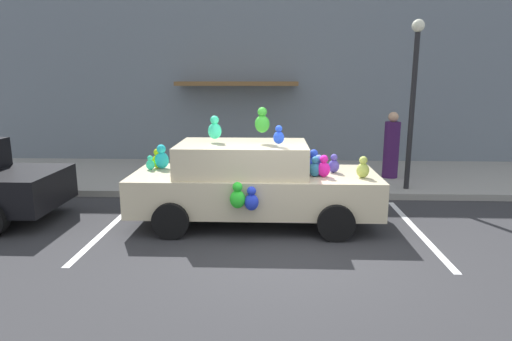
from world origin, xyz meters
name	(u,v)px	position (x,y,z in m)	size (l,w,h in m)	color
ground_plane	(285,250)	(0.00, 0.00, 0.00)	(60.00, 60.00, 0.00)	#2D2D30
sidewalk	(280,176)	(0.00, 5.00, 0.07)	(24.00, 4.00, 0.15)	gray
storefront_building	(280,62)	(-0.01, 7.14, 3.19)	(24.00, 1.25, 6.40)	slate
parking_stripe_front	(417,230)	(2.43, 1.00, 0.00)	(0.12, 3.60, 0.01)	silver
parking_stripe_rear	(110,226)	(-3.24, 1.00, 0.00)	(0.12, 3.60, 0.01)	silver
plush_covered_car	(252,182)	(-0.60, 1.31, 0.81)	(4.56, 2.02, 2.20)	beige
teddy_bear_on_sidewalk	(211,168)	(-1.75, 3.95, 0.51)	(0.41, 0.34, 0.78)	#9E723D
street_lamp_post	(414,88)	(2.97, 3.50, 2.50)	(0.28, 0.28, 3.83)	black
pedestrian_near_shopfront	(391,148)	(2.89, 4.69, 0.94)	(0.40, 0.40, 1.72)	#3B184C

